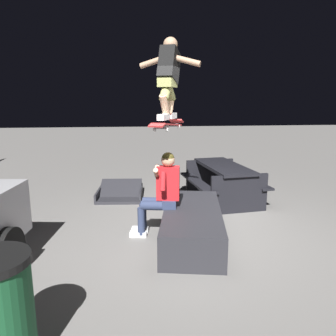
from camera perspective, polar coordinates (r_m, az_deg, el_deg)
name	(u,v)px	position (r m, az deg, el deg)	size (l,w,h in m)	color
ground_plane	(197,235)	(5.18, 5.13, -11.55)	(40.00, 40.00, 0.00)	slate
ledge_box_main	(192,224)	(4.95, 4.23, -9.79)	(2.03, 0.84, 0.46)	#28282D
person_sitting_on_ledge	(161,190)	(4.93, -1.22, -3.92)	(0.60, 0.78, 1.30)	#2D3856
skateboard	(167,125)	(4.66, -0.10, 7.60)	(1.01, 0.60, 0.13)	#B72D2D
skater_airborne	(169,74)	(4.71, 0.12, 16.01)	(0.63, 0.84, 1.12)	white
kicker_ramp	(120,194)	(7.07, -8.36, -4.59)	(1.08, 1.00, 0.39)	#28282D
picnic_table_back	(223,177)	(6.77, 9.59, -1.55)	(1.85, 1.54, 0.75)	black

